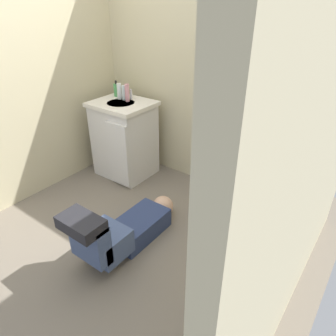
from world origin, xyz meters
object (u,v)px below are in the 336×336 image
bottle_white (119,91)px  paper_towel_roll (217,217)px  vanity_cabinet (125,139)px  tissue_box (277,135)px  toilet (270,187)px  soap_dispenser (116,90)px  person_plumber (123,229)px  faucet (131,94)px  toilet_paper_roll (249,290)px  toiletry_bag (296,139)px  bottle_pink (127,93)px  bottle_clear (124,93)px

bottle_white → paper_towel_roll: bottle_white is taller
vanity_cabinet → tissue_box: size_ratio=3.73×
toilet → soap_dispenser: size_ratio=4.52×
toilet → person_plumber: (-0.79, -0.96, -0.19)m
bottle_white → soap_dispenser: bearing=150.7°
bottle_white → vanity_cabinet: bearing=-36.7°
vanity_cabinet → faucet: size_ratio=8.20×
vanity_cabinet → toilet_paper_roll: vanity_cabinet is taller
toiletry_bag → bottle_pink: (-1.67, -0.11, 0.10)m
faucet → person_plumber: (0.80, -1.03, -0.69)m
tissue_box → toilet_paper_roll: (0.26, -0.90, -0.75)m
toiletry_bag → bottle_clear: size_ratio=0.85×
soap_dispenser → faucet: bearing=6.0°
soap_dispenser → bottle_white: soap_dispenser is taller
tissue_box → bottle_clear: bottle_clear is taller
faucet → bottle_clear: (-0.03, -0.07, 0.02)m
toilet → tissue_box: (-0.04, 0.09, 0.43)m
faucet → paper_towel_roll: size_ratio=0.44×
toilet → bottle_clear: bearing=179.9°
tissue_box → paper_towel_roll: bearing=-121.9°
person_plumber → bottle_white: size_ratio=6.60×
faucet → toiletry_bag: faucet is taller
soap_dispenser → toilet: bearing=-1.6°
tissue_box → toiletry_bag: bearing=0.0°
toiletry_bag → paper_towel_roll: 0.90m
vanity_cabinet → soap_dispenser: (-0.19, 0.13, 0.47)m
toilet_paper_roll → paper_towel_roll: bearing=136.1°
bottle_clear → toilet_paper_roll: bearing=-24.0°
soap_dispenser → bottle_pink: 0.23m
toilet → vanity_cabinet: size_ratio=0.91×
bottle_white → toilet_paper_roll: (1.89, -0.81, -0.85)m
person_plumber → toiletry_bag: toiletry_bag is taller
person_plumber → soap_dispenser: 1.58m
person_plumber → paper_towel_roll: bearing=52.8°
tissue_box → bottle_pink: 1.52m
vanity_cabinet → person_plumber: (0.79, -0.89, -0.24)m
bottle_white → paper_towel_roll: size_ratio=0.70×
tissue_box → bottle_pink: bottle_pink is taller
vanity_cabinet → faucet: (-0.00, 0.15, 0.45)m
person_plumber → bottle_clear: bottle_clear is taller
person_plumber → soap_dispenser: soap_dispenser is taller
toilet → bottle_clear: (-1.62, 0.00, 0.53)m
toilet → tissue_box: 0.44m
soap_dispenser → tissue_box: bearing=1.3°
toilet → faucet: faucet is taller
faucet → bottle_pink: bottle_pink is taller
vanity_cabinet → tissue_box: bearing=6.2°
person_plumber → toilet_paper_roll: 1.02m
toilet → tissue_box: size_ratio=3.41×
faucet → vanity_cabinet: bearing=-88.7°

